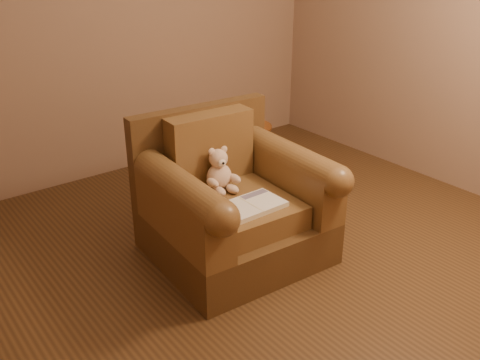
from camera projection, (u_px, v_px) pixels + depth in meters
floor at (269, 266)px, 3.39m from camera, size 4.00×4.00×0.00m
armchair at (231, 204)px, 3.41m from camera, size 1.06×1.01×0.90m
teddy_bear at (220, 174)px, 3.38m from camera, size 0.20×0.24×0.28m
guidebook at (250, 206)px, 3.17m from camera, size 0.41×0.25×0.03m
side_table at (247, 155)px, 4.31m from camera, size 0.39×0.39×0.55m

